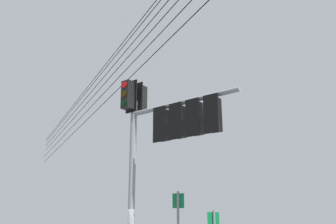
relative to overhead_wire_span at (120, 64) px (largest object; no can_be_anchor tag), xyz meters
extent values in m
cylinder|color=gray|center=(-0.04, 1.57, -4.82)|extent=(0.20, 0.20, 5.80)
cylinder|color=gray|center=(-0.89, 3.22, -2.34)|extent=(1.81, 3.37, 0.14)
cube|color=black|center=(-0.31, 1.43, -1.79)|extent=(0.40, 0.40, 0.90)
cube|color=black|center=(-0.16, 1.51, -1.79)|extent=(0.24, 0.41, 1.04)
cylinder|color=red|center=(-0.46, 1.36, -1.49)|extent=(0.12, 0.19, 0.20)
cylinder|color=#3C2703|center=(-0.46, 1.36, -1.79)|extent=(0.12, 0.19, 0.20)
cylinder|color=black|center=(-0.46, 1.36, -2.09)|extent=(0.12, 0.19, 0.20)
cube|color=black|center=(0.22, 1.71, -1.79)|extent=(0.40, 0.40, 0.90)
cube|color=black|center=(0.07, 1.63, -1.79)|extent=(0.24, 0.41, 1.04)
cylinder|color=red|center=(0.37, 1.78, -1.49)|extent=(0.12, 0.19, 0.20)
cylinder|color=#3C2703|center=(0.37, 1.78, -1.79)|extent=(0.12, 0.19, 0.20)
cylinder|color=black|center=(0.37, 1.78, -2.09)|extent=(0.12, 0.19, 0.20)
cube|color=black|center=(-0.58, 2.62, -2.89)|extent=(0.41, 0.41, 0.90)
cube|color=black|center=(-0.43, 2.70, -2.89)|extent=(0.24, 0.41, 1.04)
cylinder|color=red|center=(-0.73, 2.55, -2.59)|extent=(0.12, 0.19, 0.20)
cylinder|color=#3C2703|center=(-0.73, 2.55, -2.89)|extent=(0.12, 0.19, 0.20)
cylinder|color=black|center=(-0.73, 2.55, -3.19)|extent=(0.12, 0.19, 0.20)
cube|color=black|center=(-0.84, 3.14, -2.89)|extent=(0.40, 0.40, 0.90)
cube|color=black|center=(-0.69, 3.21, -2.89)|extent=(0.22, 0.41, 1.04)
cylinder|color=red|center=(-0.99, 3.07, -2.59)|extent=(0.11, 0.19, 0.20)
cylinder|color=#3C2703|center=(-0.99, 3.07, -2.89)|extent=(0.11, 0.19, 0.20)
cylinder|color=black|center=(-0.99, 3.07, -3.19)|extent=(0.11, 0.19, 0.20)
cube|color=black|center=(-1.11, 3.66, -2.89)|extent=(0.40, 0.40, 0.90)
cube|color=black|center=(-0.96, 3.73, -2.89)|extent=(0.23, 0.41, 1.04)
cylinder|color=red|center=(-1.26, 3.59, -2.59)|extent=(0.12, 0.19, 0.20)
cylinder|color=#3C2703|center=(-1.26, 3.59, -2.89)|extent=(0.12, 0.19, 0.20)
cylinder|color=black|center=(-1.26, 3.59, -3.19)|extent=(0.12, 0.19, 0.20)
cube|color=black|center=(-1.37, 4.18, -2.89)|extent=(0.41, 0.41, 0.90)
cube|color=black|center=(-1.22, 4.26, -2.89)|extent=(0.25, 0.41, 1.04)
cylinder|color=red|center=(-1.52, 4.10, -2.59)|extent=(0.12, 0.19, 0.20)
cylinder|color=#3C2703|center=(-1.52, 4.10, -2.89)|extent=(0.12, 0.19, 0.20)
cylinder|color=black|center=(-1.52, 4.10, -3.19)|extent=(0.12, 0.19, 0.20)
cube|color=#0C7238|center=(-1.86, 3.15, -5.54)|extent=(0.34, 0.05, 0.43)
cube|color=white|center=(-1.86, 3.14, -5.54)|extent=(0.28, 0.03, 0.37)
cube|color=#0C7238|center=(-0.88, 3.00, -5.04)|extent=(0.26, 0.22, 0.39)
cube|color=white|center=(-0.89, 2.98, -5.04)|extent=(0.20, 0.17, 0.33)
cylinder|color=black|center=(0.00, 0.00, -0.96)|extent=(0.97, 34.56, 0.37)
cylinder|color=black|center=(0.00, 0.00, -0.51)|extent=(0.97, 34.56, 0.37)
cylinder|color=black|center=(0.00, 0.00, -0.10)|extent=(0.97, 34.56, 0.37)
cylinder|color=black|center=(0.00, 0.00, 0.25)|extent=(0.97, 34.56, 0.37)
cylinder|color=black|center=(0.00, 0.00, 0.57)|extent=(0.97, 34.56, 0.37)
cylinder|color=black|center=(0.00, 0.00, 0.75)|extent=(0.97, 34.56, 0.37)
camera|label=1|loc=(3.68, 12.39, -5.66)|focal=40.58mm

